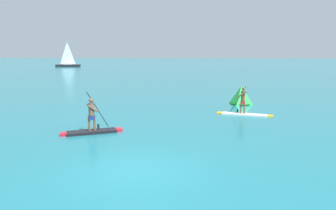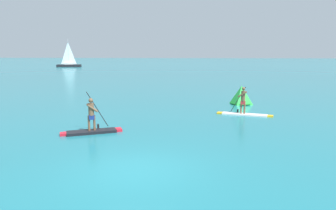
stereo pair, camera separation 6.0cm
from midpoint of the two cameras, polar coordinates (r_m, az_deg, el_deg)
ground at (r=10.62m, az=-5.63°, el=-11.67°), size 440.00×440.00×0.00m
paddleboarder_mid_center at (r=15.53m, az=-13.57°, el=-3.79°), size 2.81×1.68×1.98m
paddleboarder_far_right at (r=19.99m, az=13.69°, el=-0.65°), size 3.41×1.25×1.81m
race_marker_buoy at (r=24.17m, az=13.26°, el=1.63°), size 1.75×1.75×1.39m
sailboat_left_horizon at (r=89.66m, az=-17.57°, el=7.18°), size 6.52×2.79×7.41m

